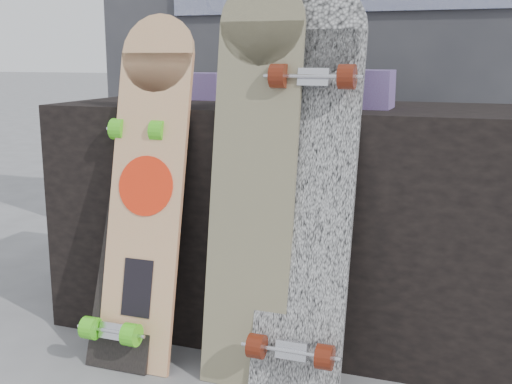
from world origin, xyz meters
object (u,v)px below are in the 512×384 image
at_px(vendor_table, 288,218).
at_px(longboard_celtic, 253,171).
at_px(longboard_cascadia, 309,182).
at_px(longboard_geisha, 147,181).
at_px(skateboard_dark, 136,210).

bearing_deg(vendor_table, longboard_celtic, -89.30).
xyz_separation_m(vendor_table, longboard_celtic, (0.00, -0.37, 0.23)).
bearing_deg(longboard_celtic, longboard_cascadia, 4.43).
height_order(vendor_table, longboard_geisha, longboard_geisha).
bearing_deg(vendor_table, skateboard_dark, -138.14).
bearing_deg(longboard_celtic, longboard_geisha, 179.13).
xyz_separation_m(vendor_table, skateboard_dark, (-0.40, -0.36, 0.08)).
distance_m(longboard_geisha, longboard_celtic, 0.36).
relative_size(longboard_geisha, longboard_cascadia, 0.94).
distance_m(longboard_celtic, skateboard_dark, 0.43).
distance_m(longboard_geisha, skateboard_dark, 0.11).
bearing_deg(longboard_cascadia, longboard_geisha, -179.20).
bearing_deg(longboard_celtic, skateboard_dark, 178.28).
bearing_deg(longboard_cascadia, skateboard_dark, -179.95).
bearing_deg(longboard_cascadia, longboard_celtic, -175.57).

